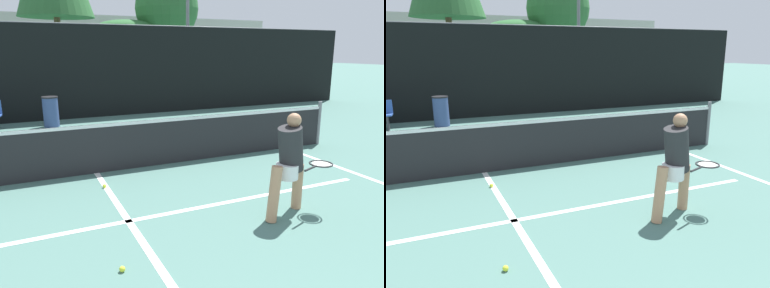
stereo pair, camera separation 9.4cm
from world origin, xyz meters
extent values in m
cube|color=white|center=(0.00, 5.21, 0.00)|extent=(8.25, 0.10, 0.01)
cube|color=white|center=(0.00, 4.94, 0.00)|extent=(0.10, 5.13, 0.01)
cube|color=white|center=(4.51, 4.94, 0.00)|extent=(0.10, 6.13, 0.01)
cylinder|color=slate|center=(5.50, 7.50, 0.53)|extent=(0.09, 0.09, 1.07)
cube|color=#232326|center=(0.00, 7.50, 0.47)|extent=(11.00, 0.02, 0.95)
cube|color=white|center=(0.00, 7.50, 0.92)|extent=(11.00, 0.03, 0.06)
cube|color=black|center=(0.00, 13.73, 1.55)|extent=(24.00, 0.06, 3.11)
cylinder|color=slate|center=(0.00, 13.73, 3.13)|extent=(24.00, 0.04, 0.04)
cylinder|color=tan|center=(2.41, 4.60, 0.34)|extent=(0.15, 0.15, 0.69)
cylinder|color=tan|center=(1.83, 4.39, 0.39)|extent=(0.27, 0.22, 0.80)
cylinder|color=white|center=(2.11, 4.49, 0.65)|extent=(0.31, 0.31, 0.21)
cylinder|color=#262628|center=(2.17, 4.51, 0.97)|extent=(0.44, 0.37, 0.69)
sphere|color=tan|center=(2.20, 4.53, 1.37)|extent=(0.20, 0.20, 0.20)
cylinder|color=#262628|center=(2.38, 4.33, 0.70)|extent=(0.29, 0.13, 0.03)
torus|color=#262628|center=(2.67, 4.44, 0.70)|extent=(0.44, 0.44, 0.02)
cylinder|color=beige|center=(2.67, 4.44, 0.70)|extent=(0.33, 0.33, 0.01)
sphere|color=#D1E033|center=(-0.39, 4.05, 0.03)|extent=(0.07, 0.07, 0.07)
sphere|color=#D1E033|center=(-0.03, 6.64, 0.03)|extent=(0.07, 0.07, 0.07)
cylinder|color=#384C7F|center=(-0.37, 12.60, 0.44)|extent=(0.46, 0.46, 0.88)
cylinder|color=black|center=(-0.37, 12.60, 0.90)|extent=(0.48, 0.48, 0.04)
cylinder|color=slate|center=(6.48, 17.63, 3.92)|extent=(0.16, 0.16, 7.84)
cylinder|color=brown|center=(4.67, 22.04, 1.56)|extent=(0.28, 0.28, 3.12)
ellipsoid|color=#2D6633|center=(4.67, 22.04, 3.47)|extent=(3.43, 3.43, 0.90)
cylinder|color=brown|center=(6.98, 21.68, 1.65)|extent=(0.28, 0.28, 3.30)
sphere|color=#2D6633|center=(6.98, 21.68, 4.57)|extent=(3.63, 3.63, 3.63)
cylinder|color=brown|center=(0.69, 19.00, 1.85)|extent=(0.28, 0.28, 3.69)
cube|color=#B2ADA3|center=(0.00, 29.13, 2.31)|extent=(36.00, 2.40, 4.61)
camera|label=1|loc=(-1.20, 0.52, 2.31)|focal=35.00mm
camera|label=2|loc=(-1.11, 0.48, 2.31)|focal=35.00mm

